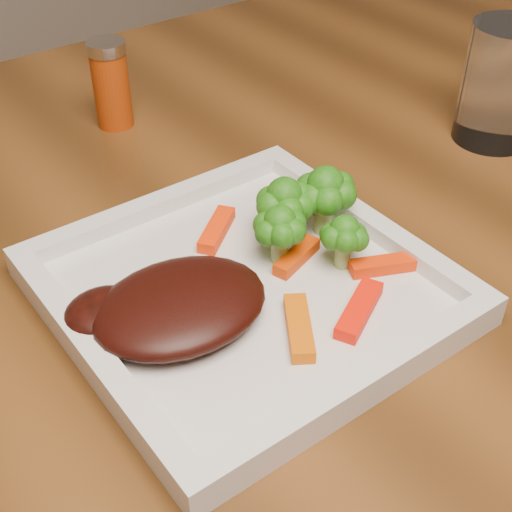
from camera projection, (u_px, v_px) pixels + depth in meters
dining_table at (248, 465)px, 0.87m from camera, size 1.60×0.90×0.75m
plate at (245, 293)px, 0.54m from camera, size 0.27×0.27×0.01m
steak at (180, 306)px, 0.50m from camera, size 0.14×0.11×0.03m
broccoli_0 at (284, 204)px, 0.56m from camera, size 0.07×0.07×0.07m
broccoli_1 at (325, 198)px, 0.57m from camera, size 0.06×0.06×0.06m
broccoli_2 at (344, 235)px, 0.54m from camera, size 0.05×0.05×0.06m
broccoli_3 at (280, 229)px, 0.54m from camera, size 0.06×0.06×0.06m
carrot_0 at (359, 310)px, 0.51m from camera, size 0.06×0.04×0.01m
carrot_1 at (383, 265)px, 0.55m from camera, size 0.05×0.03×0.01m
carrot_2 at (299, 327)px, 0.50m from camera, size 0.05×0.06×0.01m
carrot_3 at (301, 207)px, 0.61m from camera, size 0.05×0.02×0.01m
carrot_4 at (217, 230)px, 0.59m from camera, size 0.05×0.05×0.01m
carrot_6 at (297, 257)px, 0.56m from camera, size 0.05×0.03×0.01m
spice_shaker at (111, 85)px, 0.74m from camera, size 0.05×0.05×0.09m
drinking_glass at (502, 84)px, 0.70m from camera, size 0.10×0.10×0.12m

